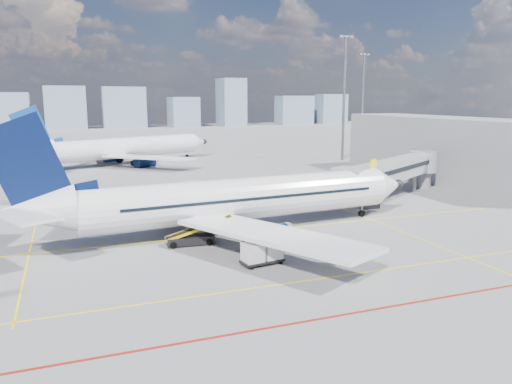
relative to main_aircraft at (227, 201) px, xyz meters
The scene contains 13 objects.
ground 9.29m from the main_aircraft, 75.44° to the right, with size 420.00×420.00×0.00m, color slate.
apron_markings 12.86m from the main_aircraft, 82.55° to the right, with size 90.00×35.12×0.01m.
jet_bridge 27.07m from the main_aircraft, 18.25° to the left, with size 23.55×15.78×6.30m.
terminal_block 45.69m from the main_aircraft, 22.63° to the left, with size 10.00×42.00×10.00m.
floodlight_mast_ne 62.38m from the main_aircraft, 49.20° to the left, with size 3.20×0.61×25.45m.
floodlight_mast_far 106.18m from the main_aircraft, 50.52° to the left, with size 3.20×0.61×25.45m.
distant_skyline 182.86m from the main_aircraft, 96.43° to the left, with size 246.26×15.42×28.27m.
main_aircraft is the anchor object (origin of this frame).
second_aircraft 55.92m from the main_aircraft, 94.18° to the left, with size 39.55×33.36×12.19m.
baggage_tug 11.97m from the main_aircraft, 55.50° to the right, with size 2.11×1.61×1.32m.
cargo_dolly 10.19m from the main_aircraft, 91.71° to the right, with size 3.60×2.01×1.87m.
belt_loader 5.61m from the main_aircraft, 147.77° to the right, with size 6.16×1.96×2.48m.
ramp_worker 13.39m from the main_aircraft, 66.83° to the right, with size 0.73×0.48×2.01m, color yellow.
Camera 1 is at (-16.40, -36.71, 13.04)m, focal length 35.00 mm.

